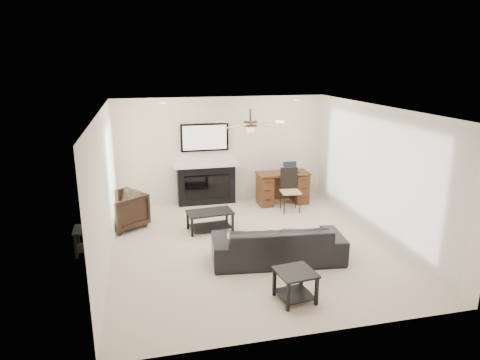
{
  "coord_description": "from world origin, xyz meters",
  "views": [
    {
      "loc": [
        -1.86,
        -7.05,
        3.29
      ],
      "look_at": [
        -0.1,
        0.47,
        1.13
      ],
      "focal_mm": 32.0,
      "sensor_mm": 36.0,
      "label": 1
    }
  ],
  "objects_px": {
    "armchair": "(122,211)",
    "coffee_table": "(210,221)",
    "sofa": "(278,243)",
    "desk": "(283,188)",
    "fireplace_unit": "(206,165)"
  },
  "relations": [
    {
      "from": "armchair",
      "to": "coffee_table",
      "type": "xyz_separation_m",
      "value": [
        1.7,
        -0.55,
        -0.17
      ]
    },
    {
      "from": "sofa",
      "to": "armchair",
      "type": "relative_size",
      "value": 2.74
    },
    {
      "from": "sofa",
      "to": "desk",
      "type": "bearing_deg",
      "value": -103.49
    },
    {
      "from": "armchair",
      "to": "desk",
      "type": "distance_m",
      "value": 3.74
    },
    {
      "from": "coffee_table",
      "to": "fireplace_unit",
      "type": "height_order",
      "value": "fireplace_unit"
    },
    {
      "from": "sofa",
      "to": "desk",
      "type": "distance_m",
      "value": 3.08
    },
    {
      "from": "fireplace_unit",
      "to": "desk",
      "type": "bearing_deg",
      "value": -12.51
    },
    {
      "from": "armchair",
      "to": "desk",
      "type": "relative_size",
      "value": 0.66
    },
    {
      "from": "fireplace_unit",
      "to": "sofa",
      "type": "bearing_deg",
      "value": -77.9
    },
    {
      "from": "sofa",
      "to": "armchair",
      "type": "height_order",
      "value": "armchair"
    },
    {
      "from": "coffee_table",
      "to": "sofa",
      "type": "bearing_deg",
      "value": -65.73
    },
    {
      "from": "coffee_table",
      "to": "fireplace_unit",
      "type": "distance_m",
      "value": 1.86
    },
    {
      "from": "armchair",
      "to": "desk",
      "type": "bearing_deg",
      "value": 66.36
    },
    {
      "from": "sofa",
      "to": "coffee_table",
      "type": "height_order",
      "value": "sofa"
    },
    {
      "from": "coffee_table",
      "to": "desk",
      "type": "bearing_deg",
      "value": 28.29
    }
  ]
}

